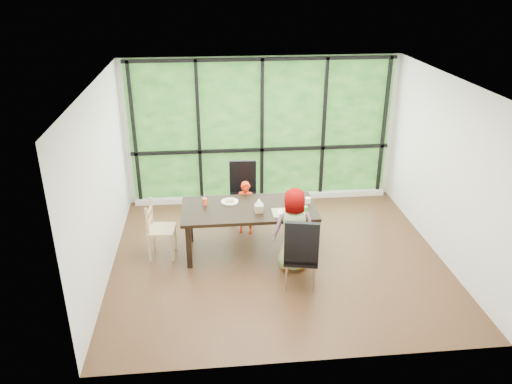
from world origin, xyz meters
The scene contains 23 objects.
ground centered at (0.00, 0.00, 0.00)m, with size 5.00×5.00×0.00m, color black.
back_wall centered at (0.00, 2.25, 1.35)m, with size 5.00×5.00×0.00m, color silver.
foliage_backdrop centered at (0.00, 2.23, 1.35)m, with size 4.80×0.02×2.65m, color #154516.
window_mullions centered at (0.00, 2.19, 1.35)m, with size 4.80×0.06×2.65m, color black, non-canonical shape.
window_sill centered at (0.00, 2.15, 0.05)m, with size 4.80×0.12×0.10m, color silver.
dining_table centered at (-0.42, 0.27, 0.38)m, with size 2.04×1.00×0.75m, color black.
chair_window_leather centered at (-0.43, 1.24, 0.54)m, with size 0.46×0.46×1.08m, color black.
chair_interior_leather centered at (0.22, -0.74, 0.54)m, with size 0.46×0.46×1.08m, color black.
chair_end_beech centered at (-1.75, 0.26, 0.45)m, with size 0.42×0.40×0.90m, color tan.
child_toddler centered at (-0.42, 0.87, 0.46)m, with size 0.33×0.22×0.92m, color red.
child_older centered at (0.19, -0.29, 0.63)m, with size 0.62×0.40×1.26m, color gray.
placemat centered at (0.13, 0.04, 0.75)m, with size 0.42×0.31×0.01m, color tan.
plate_far centered at (-0.69, 0.49, 0.76)m, with size 0.27×0.27×0.02m, color white.
plate_near centered at (0.11, 0.04, 0.76)m, with size 0.24×0.24×0.02m, color white.
orange_cup centered at (-1.08, 0.44, 0.80)m, with size 0.07×0.07×0.11m, color #FF591E.
green_cup centered at (0.40, -0.01, 0.81)m, with size 0.07×0.07×0.11m, color green.
white_mug centered at (0.51, 0.34, 0.79)m, with size 0.09×0.09×0.09m, color white.
tissue_box centered at (-0.28, 0.11, 0.81)m, with size 0.13×0.13×0.11m, color tan.
crepe_rolls_far centered at (-0.69, 0.49, 0.78)m, with size 0.15×0.12×0.04m, color tan, non-canonical shape.
crepe_rolls_near centered at (0.11, 0.04, 0.78)m, with size 0.10×0.12×0.04m, color tan, non-canonical shape.
straw_white centered at (-1.08, 0.44, 0.90)m, with size 0.01×0.01×0.20m, color white.
straw_pink centered at (0.40, -0.01, 0.90)m, with size 0.01×0.01×0.20m, color pink.
tissue centered at (-0.28, 0.11, 0.92)m, with size 0.12×0.12×0.11m, color white.
Camera 1 is at (-1.00, -6.61, 4.10)m, focal length 35.30 mm.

